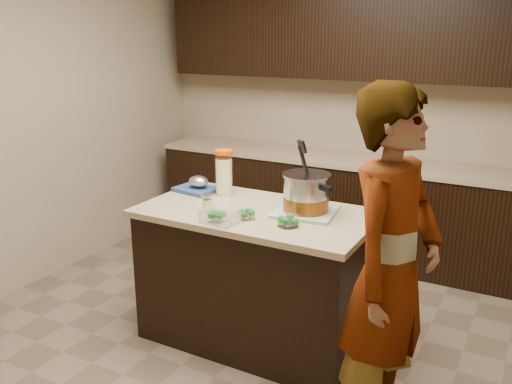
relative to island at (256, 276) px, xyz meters
The scene contains 13 objects.
ground_plane 0.45m from the island, ahead, with size 4.00×4.00×0.00m, color brown.
room_shell 1.26m from the island, ahead, with size 4.04×4.04×2.72m.
back_cabinets 1.81m from the island, 90.00° to the left, with size 3.60×0.63×2.33m.
island is the anchor object (origin of this frame).
dish_towel 0.55m from the island, 18.55° to the left, with size 0.36×0.36×0.02m, color #557E5E.
stock_pot 0.64m from the island, 18.51° to the left, with size 0.39×0.39×0.42m.
lemonade_pitcher 0.72m from the island, 150.51° to the left, with size 0.16×0.16×0.30m.
mason_jar 0.58m from the island, 148.58° to the right, with size 0.08×0.08×0.12m.
broccoli_tub_left 0.50m from the island, 82.02° to the right, with size 0.13×0.13×0.05m.
broccoli_tub_right 0.58m from the island, 28.72° to the right, with size 0.14×0.14×0.06m.
broccoli_tub_rect 0.57m from the island, 103.70° to the right, with size 0.22×0.16×0.07m.
blue_tray 0.76m from the island, 162.95° to the left, with size 0.31×0.26×0.11m.
person 1.17m from the island, 25.39° to the right, with size 0.65×0.42×1.77m, color gray.
Camera 1 is at (1.54, -2.82, 1.97)m, focal length 38.00 mm.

